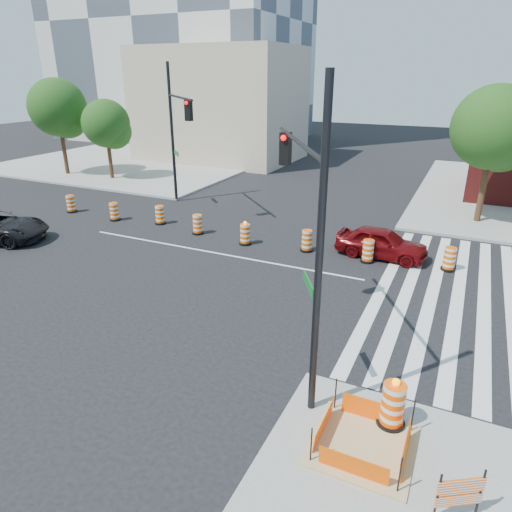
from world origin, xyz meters
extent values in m
plane|color=black|center=(0.00, 0.00, 0.00)|extent=(120.00, 120.00, 0.00)
cube|color=gray|center=(-18.00, 18.00, 0.07)|extent=(22.00, 22.00, 0.15)
cube|color=silver|center=(7.80, 0.00, 0.01)|extent=(0.45, 13.50, 0.01)
cube|color=silver|center=(8.70, 0.00, 0.01)|extent=(0.45, 13.50, 0.01)
cube|color=silver|center=(9.60, 0.00, 0.01)|extent=(0.45, 13.50, 0.01)
cube|color=silver|center=(10.50, 0.00, 0.01)|extent=(0.45, 13.50, 0.01)
cube|color=silver|center=(11.40, 0.00, 0.01)|extent=(0.45, 13.50, 0.01)
cube|color=silver|center=(12.30, 0.00, 0.01)|extent=(0.45, 13.50, 0.01)
cube|color=silver|center=(0.00, 0.00, 0.01)|extent=(14.00, 0.12, 0.01)
cube|color=tan|center=(9.00, -9.00, 0.17)|extent=(2.20, 2.20, 0.05)
cube|color=#FF5605|center=(9.00, -9.90, 0.43)|extent=(1.44, 0.02, 0.55)
cube|color=#FF5605|center=(9.00, -8.10, 0.43)|extent=(1.44, 0.02, 0.55)
cube|color=#FF5605|center=(8.10, -9.00, 0.43)|extent=(0.02, 1.44, 0.55)
cube|color=#FF5605|center=(9.90, -9.00, 0.43)|extent=(0.02, 1.44, 0.55)
cylinder|color=black|center=(8.10, -9.90, 0.60)|extent=(0.04, 0.04, 0.90)
cylinder|color=black|center=(9.90, -9.90, 0.60)|extent=(0.04, 0.04, 0.90)
cylinder|color=black|center=(8.10, -8.10, 0.60)|extent=(0.04, 0.04, 0.90)
cylinder|color=black|center=(9.90, -8.10, 0.60)|extent=(0.04, 0.04, 0.90)
cube|color=tan|center=(-12.00, 22.00, 5.00)|extent=(14.00, 10.00, 10.00)
imported|color=#5E080A|center=(7.05, 2.82, 0.69)|extent=(4.13, 1.85, 1.38)
cylinder|color=black|center=(7.55, -8.26, 4.03)|extent=(0.17, 0.17, 7.76)
cylinder|color=black|center=(6.06, -5.76, 6.17)|extent=(3.09, 5.06, 0.12)
cube|color=black|center=(5.02, -4.01, 5.68)|extent=(0.31, 0.27, 0.97)
sphere|color=#FF0C0C|center=(5.02, -4.19, 6.02)|extent=(0.17, 0.17, 0.17)
cube|color=#0C591E|center=(7.06, -7.43, 3.06)|extent=(0.63, 1.02, 0.24)
cylinder|color=black|center=(-6.93, 6.95, 4.28)|extent=(0.19, 0.19, 8.27)
cylinder|color=black|center=(-4.73, 4.77, 6.56)|extent=(4.50, 4.45, 0.12)
cube|color=black|center=(-3.19, 3.24, 6.04)|extent=(0.33, 0.29, 1.03)
sphere|color=#FF0C0C|center=(-3.19, 3.06, 6.40)|extent=(0.19, 0.19, 0.19)
cube|color=#0C591E|center=(-6.20, 6.22, 3.25)|extent=(0.91, 0.90, 0.26)
cylinder|color=black|center=(9.44, -8.07, 0.21)|extent=(0.67, 0.67, 0.11)
cylinder|color=#EE5605|center=(9.44, -8.07, 0.76)|extent=(0.53, 0.53, 1.06)
sphere|color=#FF990C|center=(9.44, -8.07, 1.37)|extent=(0.18, 0.18, 0.18)
cube|color=#EE5605|center=(10.95, -9.97, 0.91)|extent=(0.81, 0.53, 0.31)
cube|color=#EE5605|center=(10.95, -9.97, 0.56)|extent=(0.81, 0.53, 0.24)
cylinder|color=black|center=(10.60, -10.19, 0.70)|extent=(0.04, 0.04, 1.09)
cylinder|color=black|center=(11.30, -9.75, 0.70)|extent=(0.04, 0.04, 1.09)
cylinder|color=#382314|center=(-19.54, 9.80, 2.35)|extent=(0.31, 0.31, 4.69)
sphere|color=#1B4513|center=(-19.54, 9.80, 5.28)|extent=(4.40, 4.40, 4.40)
sphere|color=#1B4513|center=(-19.05, 10.09, 4.54)|extent=(3.22, 3.22, 3.22)
sphere|color=#1B4513|center=(-19.93, 9.60, 4.84)|extent=(2.93, 2.93, 2.93)
cylinder|color=#382314|center=(-15.09, 10.05, 1.89)|extent=(0.29, 0.29, 3.78)
sphere|color=#1B4513|center=(-15.09, 10.05, 4.25)|extent=(3.54, 3.54, 3.54)
sphere|color=#1B4513|center=(-14.64, 10.32, 3.66)|extent=(2.60, 2.60, 2.60)
sphere|color=#1B4513|center=(-15.45, 9.87, 3.90)|extent=(2.36, 2.36, 2.36)
cylinder|color=#382314|center=(10.91, 10.17, 2.30)|extent=(0.33, 0.33, 4.60)
sphere|color=#1B4513|center=(10.91, 10.17, 5.18)|extent=(4.31, 4.31, 4.31)
sphere|color=#1B4513|center=(11.43, 10.48, 4.46)|extent=(3.16, 3.16, 3.16)
sphere|color=#1B4513|center=(10.50, 9.97, 4.74)|extent=(2.88, 2.88, 2.88)
cylinder|color=black|center=(-11.14, 2.10, 0.05)|extent=(0.60, 0.60, 0.10)
cylinder|color=#EE5605|center=(-11.14, 2.10, 0.55)|extent=(0.48, 0.48, 0.95)
cylinder|color=black|center=(-7.67, 1.94, 0.05)|extent=(0.60, 0.60, 0.10)
cylinder|color=#EE5605|center=(-7.67, 1.94, 0.55)|extent=(0.48, 0.48, 0.95)
cylinder|color=black|center=(-4.94, 2.51, 0.05)|extent=(0.60, 0.60, 0.10)
cylinder|color=#EE5605|center=(-4.94, 2.51, 0.55)|extent=(0.48, 0.48, 0.95)
cylinder|color=black|center=(-2.16, 1.98, 0.05)|extent=(0.60, 0.60, 0.10)
cylinder|color=#EE5605|center=(-2.16, 1.98, 0.55)|extent=(0.48, 0.48, 0.95)
cylinder|color=black|center=(0.76, 1.64, 0.05)|extent=(0.60, 0.60, 0.10)
cylinder|color=#EE5605|center=(0.76, 1.64, 0.55)|extent=(0.48, 0.48, 0.95)
sphere|color=#FF990C|center=(0.76, 1.64, 1.10)|extent=(0.16, 0.16, 0.16)
cylinder|color=black|center=(3.77, 2.07, 0.05)|extent=(0.60, 0.60, 0.10)
cylinder|color=#EE5605|center=(3.77, 2.07, 0.55)|extent=(0.48, 0.48, 0.95)
cylinder|color=black|center=(6.65, 1.97, 0.05)|extent=(0.60, 0.60, 0.10)
cylinder|color=#EE5605|center=(6.65, 1.97, 0.55)|extent=(0.48, 0.48, 0.95)
cylinder|color=black|center=(9.96, 2.53, 0.05)|extent=(0.60, 0.60, 0.10)
cylinder|color=#EE5605|center=(9.96, 2.53, 0.55)|extent=(0.48, 0.48, 0.95)
camera|label=1|loc=(10.21, -17.02, 7.84)|focal=32.00mm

